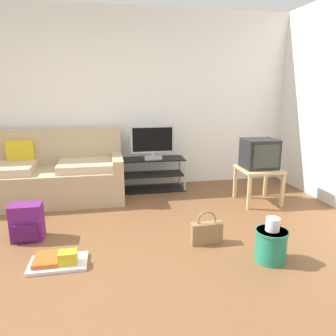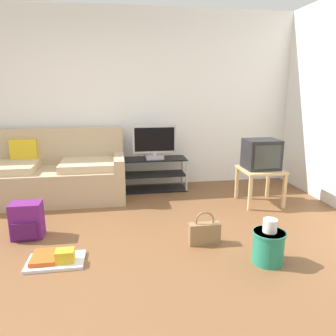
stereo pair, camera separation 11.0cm
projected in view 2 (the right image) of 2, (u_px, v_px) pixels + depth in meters
ground_plane at (99, 265)px, 2.88m from camera, size 9.00×9.80×0.02m
wall_back at (102, 101)px, 4.90m from camera, size 9.00×0.10×2.70m
couch at (51, 174)px, 4.53m from camera, size 2.04×0.91×0.96m
tv_stand at (155, 174)px, 4.93m from camera, size 0.96×0.39×0.50m
flat_tv at (154, 142)px, 4.79m from camera, size 0.66×0.22×0.50m
side_table at (260, 174)px, 4.31m from camera, size 0.53×0.53×0.48m
crt_tv at (261, 154)px, 4.26m from camera, size 0.44×0.38×0.39m
backpack at (27, 221)px, 3.34m from camera, size 0.31×0.27×0.38m
handbag at (204, 232)px, 3.23m from camera, size 0.32×0.11×0.35m
cleaning_bucket at (268, 245)px, 2.86m from camera, size 0.29×0.29×0.42m
floor_tray at (55, 259)px, 2.88m from camera, size 0.50×0.33×0.14m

